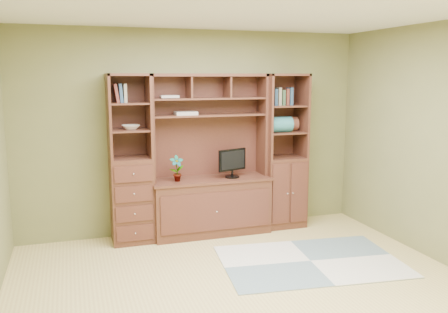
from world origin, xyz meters
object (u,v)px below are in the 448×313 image
object	(u,v)px
right_tower	(283,151)
center_hutch	(211,156)
left_tower	(131,159)
monitor	(232,158)

from	to	relation	value
right_tower	center_hutch	bearing A→B (deg)	-177.77
center_hutch	left_tower	size ratio (longest dim) A/B	1.00
left_tower	center_hutch	bearing A→B (deg)	-2.29
right_tower	monitor	xyz separation A→B (m)	(-0.75, -0.07, -0.04)
right_tower	monitor	world-z (taller)	right_tower
left_tower	right_tower	world-z (taller)	same
center_hutch	monitor	bearing A→B (deg)	-7.21
monitor	left_tower	bearing A→B (deg)	157.66
center_hutch	left_tower	distance (m)	1.00
center_hutch	right_tower	xyz separation A→B (m)	(1.02, 0.04, 0.00)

